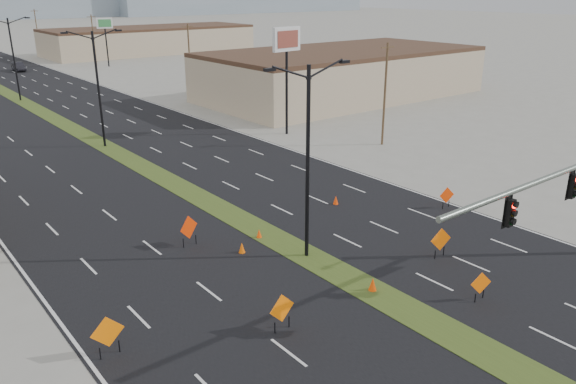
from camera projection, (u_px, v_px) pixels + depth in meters
ground at (514, 369)px, 20.92m from camera, size 600.00×600.00×0.00m
building_se_near at (342, 75)px, 72.97m from camera, size 36.00×18.00×5.50m
building_se_far at (151, 41)px, 123.21m from camera, size 44.00×16.00×5.00m
streetlight_0 at (308, 158)px, 27.90m from camera, size 5.15×0.24×10.02m
streetlight_1 at (98, 86)px, 48.50m from camera, size 5.15×0.24×10.02m
streetlight_2 at (14, 57)px, 69.09m from camera, size 5.15×0.24×10.02m
utility_pole_0 at (385, 93)px, 49.41m from camera, size 1.60×0.20×9.00m
utility_pole_1 at (189, 57)px, 75.16m from camera, size 1.60×0.20×9.00m
utility_pole_2 at (94, 40)px, 100.91m from camera, size 1.60×0.20×9.00m
utility_pole_3 at (37, 29)px, 126.66m from camera, size 1.60×0.20×9.00m
car_mid at (19, 67)px, 95.82m from camera, size 1.74×4.53×1.47m
construction_sign_0 at (108, 333)px, 21.31m from camera, size 1.31×0.12×1.74m
construction_sign_1 at (282, 309)px, 22.93m from camera, size 1.28×0.11×1.70m
construction_sign_2 at (189, 228)px, 30.55m from camera, size 1.28×0.49×1.79m
construction_sign_3 at (481, 284)px, 25.24m from camera, size 1.01×0.40×1.41m
construction_sign_4 at (441, 240)px, 29.26m from camera, size 1.22×0.36×1.67m
construction_sign_5 at (447, 196)px, 35.95m from camera, size 1.03×0.37×1.42m
cone_0 at (259, 234)px, 31.79m from camera, size 0.38×0.38×0.54m
cone_1 at (373, 285)px, 26.19m from camera, size 0.51×0.51×0.68m
cone_2 at (336, 200)px, 36.75m from camera, size 0.36×0.36×0.59m
cone_3 at (242, 248)px, 29.99m from camera, size 0.48×0.48×0.60m
pole_sign_east_near at (287, 47)px, 51.91m from camera, size 3.30×0.74×10.05m
pole_sign_east_far at (105, 27)px, 99.60m from camera, size 2.78×0.91×8.48m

